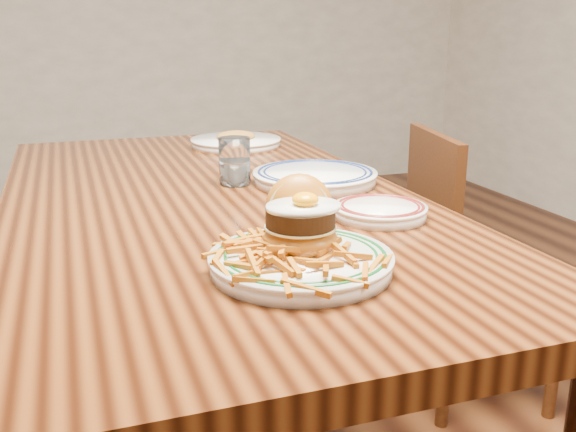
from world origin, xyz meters
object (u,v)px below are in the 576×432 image
object	(u,v)px
chair_right	(464,260)
side_plate	(380,210)
main_plate	(301,245)
table	(211,233)

from	to	relation	value
chair_right	side_plate	world-z (taller)	chair_right
chair_right	main_plate	world-z (taller)	main_plate
table	chair_right	bearing A→B (deg)	12.95
table	chair_right	size ratio (longest dim) A/B	1.96
chair_right	side_plate	xyz separation A→B (m)	(-0.52, -0.46, 0.33)
main_plate	side_plate	distance (m)	0.30
chair_right	side_plate	size ratio (longest dim) A/B	4.63
chair_right	side_plate	distance (m)	0.77
table	chair_right	world-z (taller)	chair_right
table	chair_right	distance (m)	0.84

